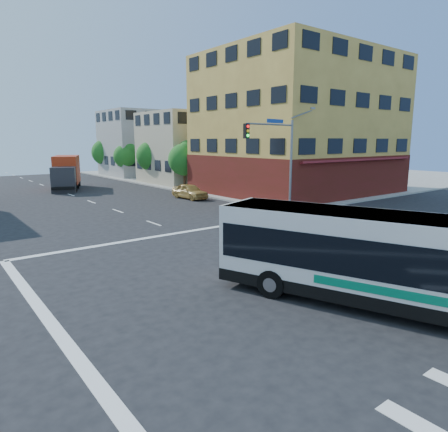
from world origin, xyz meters
TOP-DOWN VIEW (x-y plane):
  - ground at (0.00, 0.00)m, footprint 120.00×120.00m
  - sidewalk_ne at (35.00, 35.00)m, footprint 50.00×50.00m
  - corner_building_ne at (19.99, 18.48)m, footprint 18.10×15.44m
  - building_east_near at (16.98, 33.98)m, footprint 12.06×10.06m
  - building_east_far at (16.98, 47.98)m, footprint 12.06×10.06m
  - signal_mast_ne at (9.08, 10.62)m, footprint 7.91×1.13m
  - street_tree_a at (11.90, 27.92)m, footprint 3.60×3.60m
  - street_tree_b at (11.90, 35.92)m, footprint 3.80×3.80m
  - street_tree_c at (11.90, 43.92)m, footprint 3.40×3.40m
  - street_tree_d at (11.90, 51.92)m, footprint 4.00×4.00m
  - transit_bus at (-0.33, -4.23)m, footprint 6.55×11.86m
  - box_truck at (1.18, 36.23)m, footprint 5.28×8.63m
  - parked_car at (8.19, 21.29)m, footprint 1.97×4.30m

SIDE VIEW (x-z plane):
  - ground at x=0.00m, z-range 0.00..0.00m
  - sidewalk_ne at x=35.00m, z-range 0.00..0.15m
  - parked_car at x=8.19m, z-range 0.00..1.43m
  - transit_bus at x=-0.33m, z-range -0.04..3.44m
  - box_truck at x=1.18m, z-range -0.06..3.69m
  - street_tree_c at x=11.90m, z-range 0.82..6.11m
  - street_tree_a at x=11.90m, z-range 0.83..6.35m
  - street_tree_b at x=11.90m, z-range 0.85..6.65m
  - street_tree_d at x=11.90m, z-range 0.87..6.90m
  - building_east_near at x=16.98m, z-range 0.01..9.01m
  - signal_mast_ne at x=9.08m, z-range 0.95..9.02m
  - building_east_far at x=16.98m, z-range 0.01..10.01m
  - corner_building_ne at x=19.99m, z-range -1.11..12.89m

